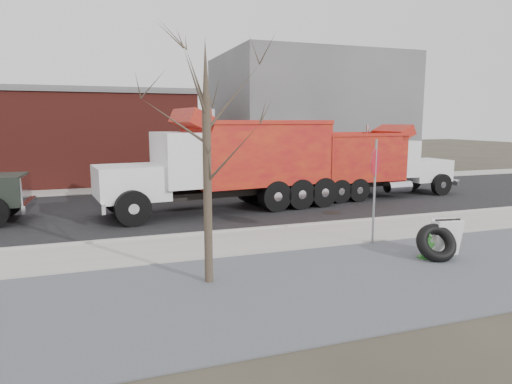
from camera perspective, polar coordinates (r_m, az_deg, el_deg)
name	(u,v)px	position (r m, az deg, el deg)	size (l,w,h in m)	color
ground	(294,241)	(13.60, 4.78, -6.10)	(120.00, 120.00, 0.00)	#383328
gravel_verge	(358,279)	(10.64, 12.62, -10.51)	(60.00, 5.00, 0.03)	gray
sidewalk	(291,238)	(13.81, 4.35, -5.73)	(60.00, 2.50, 0.06)	#9E9B93
curb	(275,228)	(14.97, 2.35, -4.46)	(60.00, 0.15, 0.11)	#9E9B93
road	(233,204)	(19.37, -2.85, -1.53)	(60.00, 9.40, 0.02)	black
far_sidewalk	(203,186)	(24.82, -6.59, 0.77)	(60.00, 2.00, 0.06)	#9E9B93
building_grey	(307,114)	(33.26, 6.40, 9.69)	(12.00, 10.00, 8.00)	gray
building_brick	(8,136)	(29.35, -28.54, 6.15)	(20.20, 8.20, 5.30)	maroon
bare_tree	(207,131)	(9.63, -6.20, 7.56)	(3.20, 3.20, 5.20)	#382D23
fire_hydrant	(426,245)	(12.52, 20.48, -6.28)	(0.44, 0.43, 0.77)	#2B6B28
truck_tire	(436,243)	(12.47, 21.61, -5.94)	(1.19, 1.03, 1.01)	black
stop_sign	(375,174)	(13.21, 14.66, 2.17)	(0.65, 0.53, 3.00)	gray
sandwich_board	(447,237)	(12.91, 22.73, -5.22)	(0.76, 0.55, 0.97)	white
dump_truck_red_a	(368,161)	(21.68, 13.87, 3.77)	(8.16, 2.56, 3.28)	black
dump_truck_red_b	(229,160)	(17.88, -3.41, 3.98)	(9.44, 3.77, 3.90)	black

